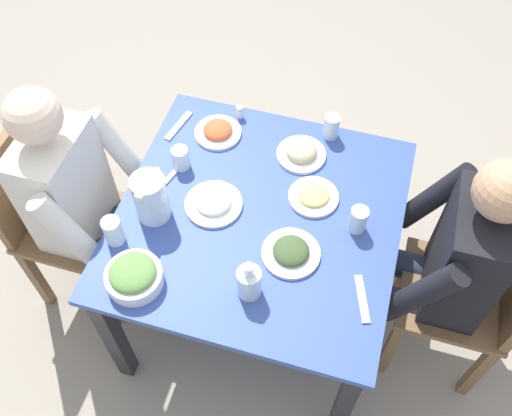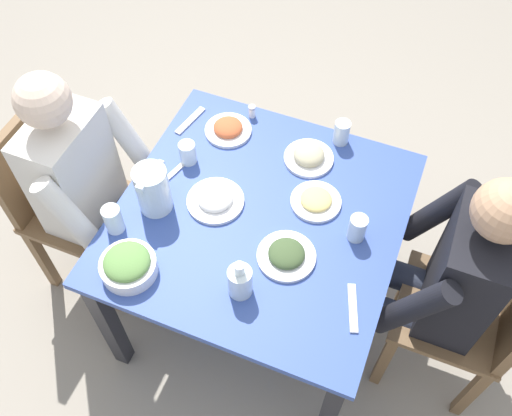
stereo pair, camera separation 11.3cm
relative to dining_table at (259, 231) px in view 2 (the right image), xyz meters
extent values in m
plane|color=gray|center=(0.00, 0.00, -0.61)|extent=(8.00, 8.00, 0.00)
cube|color=#334C99|center=(0.00, 0.00, 0.09)|extent=(1.00, 1.00, 0.03)
cube|color=#232328|center=(-0.45, -0.45, -0.27)|extent=(0.06, 0.06, 0.69)
cube|color=#232328|center=(0.45, -0.45, -0.27)|extent=(0.06, 0.06, 0.69)
cube|color=#232328|center=(-0.45, 0.45, -0.27)|extent=(0.06, 0.06, 0.69)
cube|color=#232328|center=(0.45, 0.45, -0.27)|extent=(0.06, 0.06, 0.69)
cube|color=brown|center=(-0.14, -0.93, -0.39)|extent=(0.04, 0.04, 0.44)
cube|color=brown|center=(0.20, -0.93, -0.39)|extent=(0.04, 0.04, 0.44)
cube|color=brown|center=(-0.14, -0.59, -0.39)|extent=(0.04, 0.04, 0.44)
cube|color=brown|center=(0.20, -0.59, -0.39)|extent=(0.04, 0.04, 0.44)
cube|color=brown|center=(0.03, -0.76, -0.16)|extent=(0.40, 0.40, 0.03)
cube|color=brown|center=(0.09, 0.93, -0.39)|extent=(0.04, 0.04, 0.44)
cube|color=brown|center=(-0.25, 0.93, -0.39)|extent=(0.04, 0.04, 0.44)
cube|color=brown|center=(0.09, 0.59, -0.39)|extent=(0.04, 0.04, 0.44)
cube|color=brown|center=(-0.25, 0.59, -0.39)|extent=(0.04, 0.04, 0.44)
cube|color=brown|center=(-0.08, 0.76, -0.16)|extent=(0.40, 0.40, 0.03)
cube|color=brown|center=(-0.08, 0.94, 0.07)|extent=(0.38, 0.04, 0.42)
cube|color=black|center=(0.03, -0.73, 0.11)|extent=(0.32, 0.20, 0.50)
sphere|color=tan|center=(0.03, -0.73, 0.48)|extent=(0.19, 0.19, 0.19)
cylinder|color=#2D3342|center=(-0.05, -0.54, -0.17)|extent=(0.11, 0.38, 0.11)
cylinder|color=#2D3342|center=(-0.05, -0.35, -0.38)|extent=(0.10, 0.10, 0.47)
cylinder|color=black|center=(-0.17, -0.59, 0.13)|extent=(0.08, 0.23, 0.37)
cylinder|color=#2D3342|center=(0.12, -0.54, -0.17)|extent=(0.11, 0.38, 0.11)
cylinder|color=#2D3342|center=(0.12, -0.35, -0.38)|extent=(0.10, 0.10, 0.47)
cylinder|color=black|center=(0.23, -0.59, 0.13)|extent=(0.08, 0.23, 0.37)
cube|color=silver|center=(-0.08, 0.73, 0.11)|extent=(0.32, 0.20, 0.50)
sphere|color=beige|center=(-0.08, 0.73, 0.48)|extent=(0.19, 0.19, 0.19)
cylinder|color=#2D3342|center=(0.00, 0.54, -0.17)|extent=(0.11, 0.38, 0.11)
cylinder|color=#2D3342|center=(0.00, 0.35, -0.38)|extent=(0.10, 0.10, 0.47)
cylinder|color=silver|center=(0.12, 0.59, 0.13)|extent=(0.08, 0.23, 0.37)
cylinder|color=#2D3342|center=(-0.17, 0.54, -0.17)|extent=(0.11, 0.38, 0.11)
cylinder|color=#2D3342|center=(-0.17, 0.35, -0.38)|extent=(0.10, 0.10, 0.47)
cylinder|color=silver|center=(-0.28, 0.59, 0.13)|extent=(0.08, 0.23, 0.37)
cylinder|color=silver|center=(-0.10, 0.36, 0.20)|extent=(0.12, 0.12, 0.19)
cube|color=silver|center=(-0.02, 0.36, 0.21)|extent=(0.02, 0.02, 0.11)
cube|color=silver|center=(-0.15, 0.36, 0.28)|extent=(0.04, 0.03, 0.02)
cylinder|color=white|center=(-0.37, 0.32, 0.13)|extent=(0.19, 0.19, 0.05)
ellipsoid|color=#608E47|center=(-0.37, 0.32, 0.17)|extent=(0.15, 0.15, 0.06)
cylinder|color=white|center=(0.13, -0.17, 0.11)|extent=(0.18, 0.18, 0.01)
ellipsoid|color=#E0C670|center=(0.13, -0.17, 0.13)|extent=(0.11, 0.11, 0.04)
cylinder|color=white|center=(-0.01, 0.17, 0.11)|extent=(0.21, 0.21, 0.01)
ellipsoid|color=white|center=(-0.01, 0.17, 0.13)|extent=(0.13, 0.13, 0.05)
cylinder|color=white|center=(0.31, -0.08, 0.11)|extent=(0.19, 0.19, 0.01)
ellipsoid|color=#B7AD89|center=(0.31, -0.08, 0.13)|extent=(0.12, 0.12, 0.06)
cylinder|color=white|center=(-0.13, -0.15, 0.11)|extent=(0.20, 0.20, 0.01)
ellipsoid|color=#3D512D|center=(-0.13, -0.15, 0.13)|extent=(0.13, 0.13, 0.05)
cylinder|color=white|center=(0.33, 0.26, 0.11)|extent=(0.19, 0.19, 0.01)
ellipsoid|color=#CC5B33|center=(0.33, 0.26, 0.13)|extent=(0.12, 0.12, 0.05)
cylinder|color=silver|center=(0.04, -0.34, 0.16)|extent=(0.06, 0.06, 0.10)
cylinder|color=silver|center=(-0.24, 0.45, 0.16)|extent=(0.07, 0.07, 0.11)
cylinder|color=silver|center=(0.45, -0.16, 0.15)|extent=(0.06, 0.06, 0.10)
cylinder|color=silver|center=(0.14, 0.35, 0.15)|extent=(0.06, 0.06, 0.09)
cylinder|color=silver|center=(-0.30, -0.05, 0.16)|extent=(0.08, 0.08, 0.12)
cylinder|color=#993333|center=(-0.30, -0.05, 0.14)|extent=(0.07, 0.07, 0.07)
cylinder|color=silver|center=(-0.30, -0.05, 0.25)|extent=(0.03, 0.03, 0.04)
cylinder|color=white|center=(0.44, 0.21, 0.13)|extent=(0.03, 0.03, 0.04)
cylinder|color=#B2B2B7|center=(0.44, 0.21, 0.15)|extent=(0.03, 0.03, 0.01)
cube|color=silver|center=(-0.23, -0.41, 0.11)|extent=(0.17, 0.08, 0.01)
cube|color=silver|center=(0.07, 0.37, 0.11)|extent=(0.18, 0.07, 0.01)
cube|color=silver|center=(0.32, 0.43, 0.11)|extent=(0.17, 0.06, 0.01)
camera|label=1|loc=(-1.12, -0.32, 1.78)|focal=40.06mm
camera|label=2|loc=(-1.08, -0.42, 1.78)|focal=40.06mm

